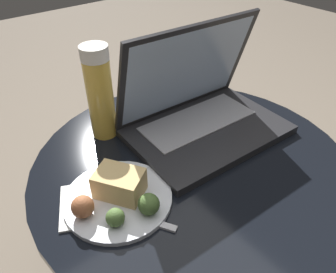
% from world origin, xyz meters
% --- Properties ---
extents(table, '(0.67, 0.67, 0.51)m').
position_xyz_m(table, '(0.00, 0.00, 0.35)').
color(table, '#515156').
rests_on(table, ground_plane).
extents(napkin, '(0.18, 0.16, 0.00)m').
position_xyz_m(napkin, '(-0.20, 0.02, 0.51)').
color(napkin, white).
rests_on(napkin, table).
extents(laptop, '(0.36, 0.26, 0.24)m').
position_xyz_m(laptop, '(0.09, 0.08, 0.56)').
color(laptop, '#232326').
rests_on(laptop, table).
extents(beer_glass, '(0.06, 0.06, 0.21)m').
position_xyz_m(beer_glass, '(-0.09, 0.20, 0.62)').
color(beer_glass, gold).
rests_on(beer_glass, table).
extents(snack_plate, '(0.20, 0.20, 0.06)m').
position_xyz_m(snack_plate, '(-0.18, 0.00, 0.53)').
color(snack_plate, silver).
rests_on(snack_plate, table).
extents(fork, '(0.11, 0.17, 0.00)m').
position_xyz_m(fork, '(-0.19, -0.02, 0.51)').
color(fork, silver).
rests_on(fork, table).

